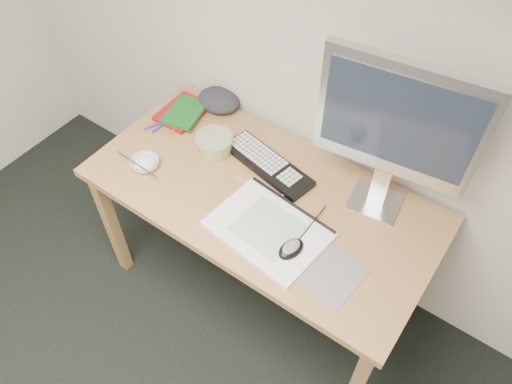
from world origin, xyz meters
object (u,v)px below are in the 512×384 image
(sketchpad, at_px, (268,229))
(monitor, at_px, (398,125))
(keyboard, at_px, (268,165))
(desk, at_px, (261,206))
(rice_bowl, at_px, (145,164))

(sketchpad, distance_m, monitor, 0.59)
(keyboard, bearing_deg, sketchpad, -44.04)
(desk, distance_m, sketchpad, 0.20)
(monitor, bearing_deg, rice_bowl, -163.36)
(desk, xyz_separation_m, monitor, (0.39, 0.22, 0.48))
(keyboard, bearing_deg, desk, -54.60)
(sketchpad, distance_m, keyboard, 0.32)
(rice_bowl, bearing_deg, desk, 19.04)
(desk, relative_size, rice_bowl, 11.92)
(monitor, bearing_deg, keyboard, -176.27)
(rice_bowl, bearing_deg, monitor, 23.90)
(monitor, bearing_deg, desk, -157.94)
(desk, bearing_deg, keyboard, 114.17)
(sketchpad, bearing_deg, rice_bowl, -171.09)
(keyboard, distance_m, rice_bowl, 0.50)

